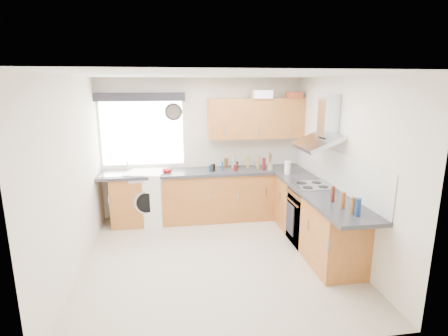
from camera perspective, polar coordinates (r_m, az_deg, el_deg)
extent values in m
plane|color=beige|center=(5.07, -1.35, -14.55)|extent=(3.60, 3.60, 0.00)
cube|color=white|center=(4.48, -1.54, 14.98)|extent=(3.60, 3.60, 0.02)
cube|color=silver|center=(6.37, -3.55, 3.20)|extent=(3.60, 0.02, 2.50)
cube|color=silver|center=(2.93, 3.20, -9.26)|extent=(3.60, 0.02, 2.50)
cube|color=silver|center=(4.74, -23.55, -1.48)|extent=(0.02, 3.60, 2.50)
cube|color=silver|center=(5.16, 18.79, 0.07)|extent=(0.02, 3.60, 2.50)
cube|color=white|center=(6.30, -13.17, 5.53)|extent=(1.40, 0.02, 1.10)
cube|color=black|center=(6.16, -13.54, 11.22)|extent=(1.50, 0.18, 0.14)
cube|color=white|center=(5.43, 17.20, 0.07)|extent=(0.01, 3.00, 0.54)
cube|color=#9B5927|center=(6.28, -4.10, -4.68)|extent=(3.00, 0.58, 0.86)
cube|color=#9B5927|center=(6.59, 9.94, -3.98)|extent=(0.60, 0.60, 0.86)
cube|color=#9B5927|center=(5.41, 14.65, -8.16)|extent=(0.58, 2.10, 0.86)
cube|color=#2B2C32|center=(6.15, -3.24, -0.64)|extent=(3.60, 0.62, 0.05)
cube|color=#2B2C32|center=(5.12, 15.50, -4.02)|extent=(0.62, 2.42, 0.05)
cube|color=black|center=(5.53, 13.93, -7.67)|extent=(0.56, 0.58, 0.85)
cube|color=#B0B9C5|center=(5.38, 14.23, -2.77)|extent=(0.52, 0.52, 0.01)
cube|color=#9B5927|center=(6.28, 5.28, 8.09)|extent=(1.70, 0.35, 0.70)
cube|color=white|center=(6.27, -12.36, -4.66)|extent=(0.77, 0.75, 0.93)
cylinder|color=black|center=(6.24, -8.25, 9.05)|extent=(0.30, 0.04, 0.30)
cube|color=white|center=(6.17, 6.23, 11.87)|extent=(0.34, 0.25, 0.14)
cube|color=#B2482B|center=(6.35, 11.42, 11.61)|extent=(0.28, 0.25, 0.11)
cylinder|color=gray|center=(6.20, 7.52, 0.24)|extent=(0.09, 0.09, 0.13)
cylinder|color=white|center=(5.98, 10.33, 0.08)|extent=(0.12, 0.12, 0.22)
cylinder|color=#A57F39|center=(6.28, 5.61, 0.87)|extent=(0.05, 0.05, 0.22)
cylinder|color=black|center=(6.32, 2.20, 0.53)|extent=(0.04, 0.04, 0.12)
cylinder|color=#B3A699|center=(6.48, 5.33, 1.16)|extent=(0.07, 0.07, 0.19)
cylinder|color=#1C5286|center=(6.24, -0.28, 0.43)|extent=(0.04, 0.04, 0.13)
cylinder|color=navy|center=(6.05, -2.38, -0.07)|extent=(0.04, 0.04, 0.11)
cylinder|color=black|center=(6.11, -1.78, 0.10)|extent=(0.08, 0.08, 0.12)
cylinder|color=#581214|center=(6.18, 6.53, 0.64)|extent=(0.06, 0.06, 0.22)
cylinder|color=#A19489|center=(6.31, 1.57, 0.99)|extent=(0.07, 0.07, 0.22)
cylinder|color=black|center=(6.04, -1.94, -0.02)|extent=(0.05, 0.05, 0.13)
cylinder|color=olive|center=(6.33, 3.92, 1.05)|extent=(0.05, 0.05, 0.23)
cylinder|color=#5B1313|center=(6.12, 1.89, 0.05)|extent=(0.07, 0.07, 0.11)
cylinder|color=brown|center=(6.34, 0.33, 0.83)|extent=(0.07, 0.07, 0.17)
cylinder|color=navy|center=(4.30, 21.02, -5.98)|extent=(0.07, 0.07, 0.21)
cylinder|color=brown|center=(4.50, 18.82, -5.01)|extent=(0.06, 0.06, 0.20)
cylinder|color=brown|center=(4.36, 20.32, -5.75)|extent=(0.06, 0.06, 0.20)
cylinder|color=#531D11|center=(4.69, 17.35, -4.11)|extent=(0.05, 0.05, 0.21)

